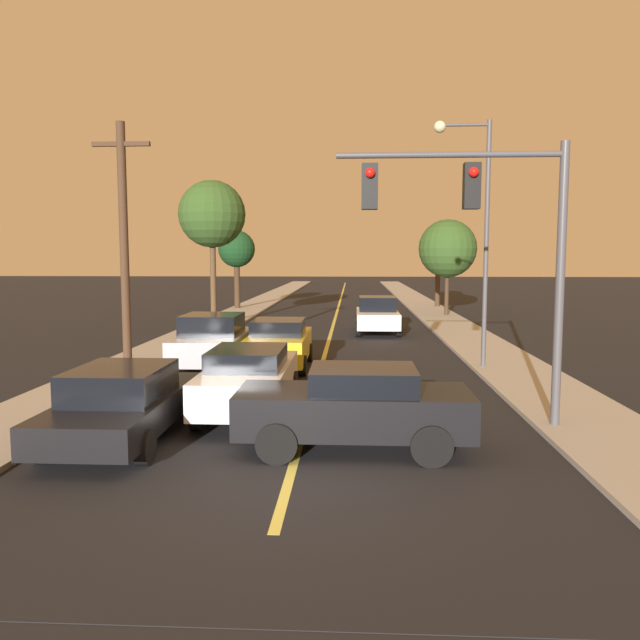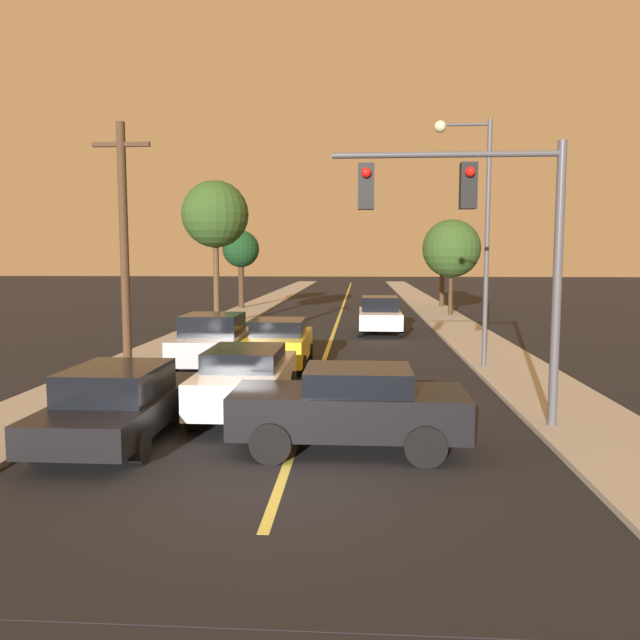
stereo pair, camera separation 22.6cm
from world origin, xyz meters
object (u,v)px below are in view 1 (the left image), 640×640
car_crossing_right (355,407)px  tree_left_far (237,250)px  car_far_oncoming (377,315)px  car_outer_lane_second (214,341)px  traffic_signal_mast (485,224)px  tree_right_near (448,249)px  car_near_lane_front (249,379)px  car_near_lane_second (279,343)px  tree_right_far (438,245)px  car_outer_lane_front (124,402)px  streetlamp_right (475,212)px  tree_left_near (212,215)px  utility_pole_left (124,247)px

car_crossing_right → tree_left_far: bearing=14.5°
car_far_oncoming → car_outer_lane_second: bearing=59.4°
traffic_signal_mast → tree_left_far: bearing=109.9°
tree_right_near → car_crossing_right: bearing=-102.0°
car_crossing_right → traffic_signal_mast: 4.50m
car_far_oncoming → tree_left_far: bearing=-54.5°
car_near_lane_front → car_near_lane_second: bearing=90.0°
traffic_signal_mast → tree_right_far: bearing=84.0°
car_outer_lane_front → streetlamp_right: size_ratio=0.64×
streetlamp_right → tree_left_near: (-10.57, 10.92, 0.67)m
car_near_lane_front → traffic_signal_mast: size_ratio=0.80×
tree_left_near → tree_left_far: tree_left_near is taller
tree_right_far → streetlamp_right: bearing=-95.1°
car_outer_lane_front → tree_right_near: size_ratio=0.87×
car_crossing_right → tree_left_near: (-6.92, 19.26, 4.74)m
car_near_lane_front → tree_left_far: tree_left_far is taller
car_far_oncoming → utility_pole_left: size_ratio=0.63×
car_near_lane_second → utility_pole_left: bearing=-149.4°
car_near_lane_second → car_outer_lane_front: (-2.08, -7.82, -0.07)m
car_crossing_right → tree_left_near: size_ratio=0.59×
traffic_signal_mast → tree_right_far: traffic_signal_mast is taller
tree_left_near → car_near_lane_front: bearing=-74.8°
car_near_lane_second → tree_left_far: tree_left_far is taller
car_outer_lane_second → tree_left_near: tree_left_near is taller
car_outer_lane_front → traffic_signal_mast: traffic_signal_mast is taller
car_crossing_right → car_near_lane_front: bearing=43.1°
car_crossing_right → streetlamp_right: (3.65, 8.35, 4.07)m
car_crossing_right → car_outer_lane_second: bearing=28.4°
car_near_lane_front → tree_right_far: bearing=74.6°
car_far_oncoming → tree_left_near: 9.43m
car_outer_lane_second → car_outer_lane_front: bearing=-90.0°
tree_left_far → car_outer_lane_front: bearing=-83.7°
utility_pole_left → car_outer_lane_front: bearing=-70.6°
tree_left_far → tree_right_far: 13.66m
car_crossing_right → streetlamp_right: size_ratio=0.56×
streetlamp_right → car_outer_lane_second: bearing=-179.1°
car_near_lane_second → streetlamp_right: bearing=0.8°
car_outer_lane_front → tree_left_far: size_ratio=0.94×
car_near_lane_second → streetlamp_right: streetlamp_right is taller
car_outer_lane_second → tree_right_near: size_ratio=0.77×
car_outer_lane_second → streetlamp_right: bearing=0.9°
tree_right_near → traffic_signal_mast: bearing=-96.8°
car_near_lane_front → tree_right_near: tree_right_near is taller
car_outer_lane_front → tree_right_far: tree_right_far is taller
car_crossing_right → utility_pole_left: (-6.37, 5.90, 2.99)m
traffic_signal_mast → tree_right_near: bearing=83.2°
car_near_lane_front → car_outer_lane_second: bearing=110.1°
car_outer_lane_second → tree_left_far: bearing=98.6°
car_near_lane_front → tree_right_far: size_ratio=0.82×
car_outer_lane_front → car_outer_lane_second: bearing=90.0°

